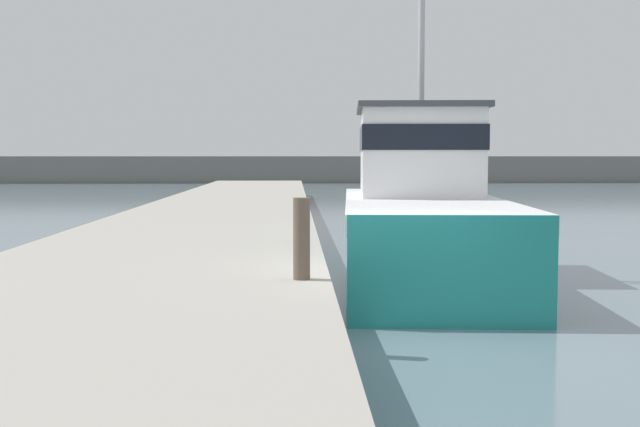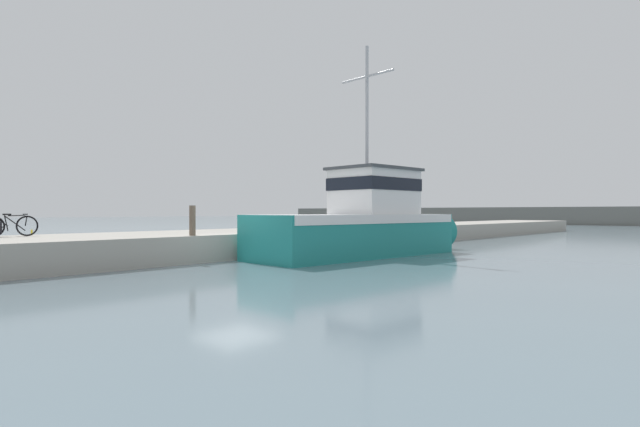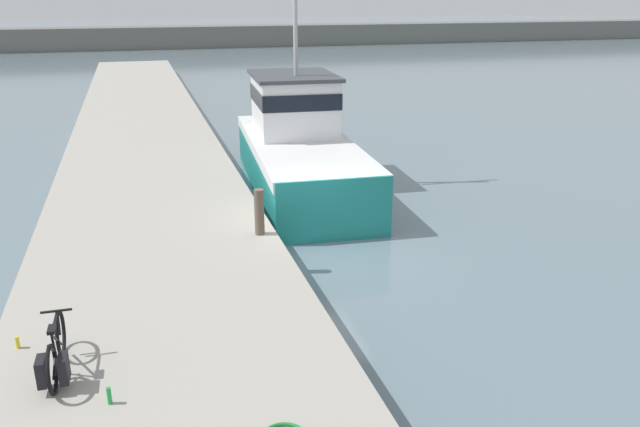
{
  "view_description": "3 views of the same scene",
  "coord_description": "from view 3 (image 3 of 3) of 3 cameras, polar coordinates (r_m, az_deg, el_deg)",
  "views": [
    {
      "loc": [
        -1.58,
        -11.1,
        2.57
      ],
      "look_at": [
        -1.18,
        1.24,
        1.68
      ],
      "focal_mm": 45.0,
      "sensor_mm": 36.0,
      "label": 1
    },
    {
      "loc": [
        13.71,
        -10.66,
        1.81
      ],
      "look_at": [
        -0.02,
        4.25,
        1.74
      ],
      "focal_mm": 28.0,
      "sensor_mm": 36.0,
      "label": 2
    },
    {
      "loc": [
        -3.91,
        -13.89,
        6.15
      ],
      "look_at": [
        -0.04,
        -0.75,
        1.31
      ],
      "focal_mm": 35.0,
      "sensor_mm": 36.0,
      "label": 3
    }
  ],
  "objects": [
    {
      "name": "water_bottle_by_bike",
      "position": [
        9.09,
        -18.72,
        -15.5
      ],
      "size": [
        0.06,
        0.06,
        0.25
      ],
      "primitive_type": "cylinder",
      "color": "green",
      "rests_on": "dock_pier"
    },
    {
      "name": "mooring_post",
      "position": [
        14.11,
        -5.58,
        0.13
      ],
      "size": [
        0.22,
        0.22,
        1.06
      ],
      "primitive_type": "cylinder",
      "color": "brown",
      "rests_on": "dock_pier"
    },
    {
      "name": "bicycle_touring",
      "position": [
        9.77,
        -23.05,
        -11.86
      ],
      "size": [
        0.44,
        1.71,
        0.78
      ],
      "rotation": [
        0.0,
        0.0,
        -0.02
      ],
      "color": "black",
      "rests_on": "dock_pier"
    },
    {
      "name": "water_bottle_on_curb",
      "position": [
        10.87,
        -25.93,
        -10.55
      ],
      "size": [
        0.06,
        0.06,
        0.2
      ],
      "primitive_type": "cylinder",
      "color": "yellow",
      "rests_on": "dock_pier"
    },
    {
      "name": "ground_plane",
      "position": [
        15.69,
        -0.64,
        -3.61
      ],
      "size": [
        320.0,
        320.0,
        0.0
      ],
      "primitive_type": "plane",
      "color": "slate"
    },
    {
      "name": "fishing_boat_main",
      "position": [
        20.86,
        -2.07,
        6.26
      ],
      "size": [
        3.78,
        11.2,
        8.69
      ],
      "rotation": [
        0.0,
        0.0,
        -0.07
      ],
      "color": "teal",
      "rests_on": "ground_plane"
    },
    {
      "name": "dock_pier",
      "position": [
        15.0,
        -14.69,
        -3.39
      ],
      "size": [
        5.36,
        80.0,
        0.97
      ],
      "primitive_type": "cube",
      "color": "#A39E93",
      "rests_on": "ground_plane"
    },
    {
      "name": "far_shoreline",
      "position": [
        86.19,
        7.05,
        16.06
      ],
      "size": [
        180.0,
        5.0,
        2.49
      ],
      "primitive_type": "cube",
      "color": "slate",
      "rests_on": "ground_plane"
    }
  ]
}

